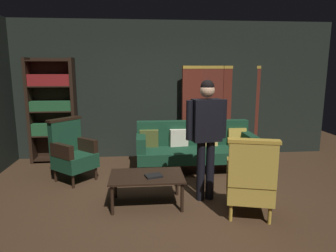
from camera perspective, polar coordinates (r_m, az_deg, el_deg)
ground_plane at (r=4.35m, az=1.01°, el=-14.40°), size 10.00×10.00×0.00m
back_wall at (r=6.39m, az=-1.38°, el=6.74°), size 7.20×0.10×2.80m
folding_screen at (r=6.55m, az=9.80°, el=3.04°), size 1.72×0.40×1.90m
bookshelf at (r=6.39m, az=-20.84°, el=3.07°), size 0.90×0.32×2.05m
velvet_couch at (r=5.64m, az=4.96°, el=-3.59°), size 2.12×0.78×0.88m
coffee_table at (r=4.21m, az=-4.00°, el=-9.78°), size 1.00×0.64×0.42m
armchair_gilt_accent at (r=3.98m, az=15.16°, el=-9.64°), size 0.71×0.70×1.04m
armchair_wing_left at (r=5.30m, az=-17.52°, el=-4.62°), size 0.81×0.82×1.04m
standing_figure at (r=4.22m, az=7.20°, el=-0.59°), size 0.58×0.28×1.70m
book_black_cloth at (r=4.13m, az=-2.72°, el=-9.32°), size 0.25×0.21×0.03m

